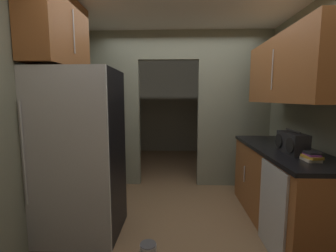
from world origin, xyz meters
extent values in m
plane|color=brown|center=(0.00, 0.00, 0.00)|extent=(20.00, 20.00, 0.00)
cube|color=silver|center=(0.00, 0.42, 2.64)|extent=(3.43, 6.79, 0.06)
cube|color=gray|center=(-1.10, 1.40, 1.31)|extent=(0.82, 0.12, 2.61)
cube|color=gray|center=(0.91, 1.40, 1.31)|extent=(1.20, 0.12, 2.61)
cube|color=gray|center=(-0.19, 1.40, 2.38)|extent=(1.00, 0.12, 0.47)
cube|color=gray|center=(0.00, 3.98, 1.31)|extent=(3.03, 0.10, 2.61)
cube|color=gray|center=(-1.46, 2.69, 1.31)|extent=(0.10, 2.58, 2.61)
cube|color=gray|center=(1.46, 2.69, 1.31)|extent=(0.10, 2.58, 2.61)
cube|color=gray|center=(-1.56, -0.55, 1.31)|extent=(0.10, 3.90, 2.61)
cube|color=black|center=(-1.11, -0.10, 0.90)|extent=(0.86, 0.67, 1.81)
cube|color=#B7BABC|center=(-1.11, -0.45, 0.90)|extent=(0.86, 0.03, 1.81)
cylinder|color=#B7BABC|center=(-1.48, -0.48, 0.99)|extent=(0.02, 0.02, 0.99)
cube|color=brown|center=(1.19, 0.11, 0.45)|extent=(0.62, 1.78, 0.89)
cube|color=black|center=(1.19, 0.11, 0.91)|extent=(0.66, 1.78, 0.04)
cylinder|color=#B7BABC|center=(0.87, -0.29, 0.49)|extent=(0.01, 0.01, 0.22)
cylinder|color=#B7BABC|center=(0.87, 0.50, 0.49)|extent=(0.01, 0.01, 0.22)
cube|color=#B7BABC|center=(0.87, -0.39, 0.44)|extent=(0.02, 0.56, 0.87)
cube|color=brown|center=(1.19, 0.11, 1.82)|extent=(0.34, 1.61, 0.73)
cylinder|color=#B7BABC|center=(1.00, 0.11, 1.82)|extent=(0.01, 0.01, 0.44)
cube|color=brown|center=(-1.33, -0.02, 2.21)|extent=(0.34, 0.94, 0.75)
cylinder|color=#B7BABC|center=(-1.15, -0.02, 2.21)|extent=(0.01, 0.01, 0.45)
cube|color=black|center=(1.16, -0.13, 1.04)|extent=(0.16, 0.41, 0.22)
cylinder|color=#262626|center=(1.16, -0.13, 1.17)|extent=(0.02, 0.28, 0.02)
cylinder|color=black|center=(1.07, -0.25, 1.04)|extent=(0.01, 0.15, 0.15)
cylinder|color=black|center=(1.07, 0.00, 1.04)|extent=(0.01, 0.15, 0.15)
cube|color=beige|center=(1.18, -0.42, 0.95)|extent=(0.12, 0.16, 0.03)
cube|color=gold|center=(1.18, -0.44, 0.98)|extent=(0.14, 0.17, 0.03)
cube|color=#8C3893|center=(1.18, -0.44, 1.00)|extent=(0.10, 0.14, 0.01)
cube|color=black|center=(1.19, -0.44, 1.01)|extent=(0.13, 0.12, 0.02)
cylinder|color=#4C4C51|center=(-0.31, -0.61, 0.20)|extent=(0.15, 0.15, 0.01)
camera|label=1|loc=(-0.06, -2.51, 1.51)|focal=24.34mm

